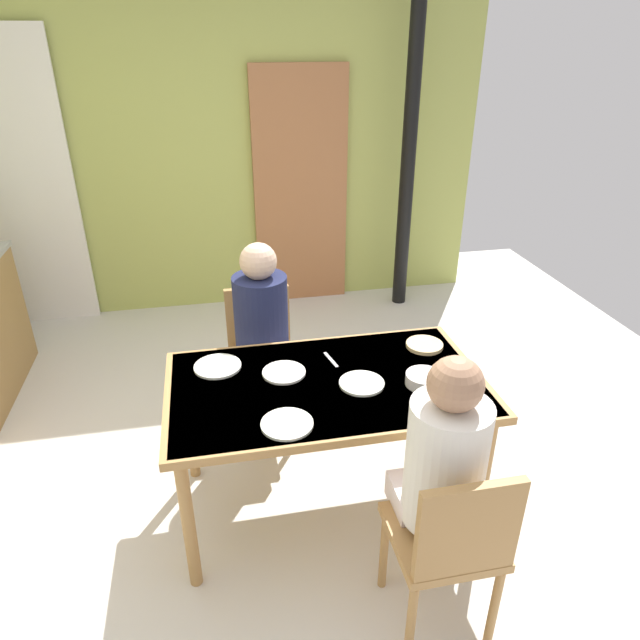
% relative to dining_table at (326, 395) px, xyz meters
% --- Properties ---
extents(ground_plane, '(6.47, 6.47, 0.00)m').
position_rel_dining_table_xyz_m(ground_plane, '(-0.35, 0.18, -0.68)').
color(ground_plane, silver).
extents(wall_back, '(4.45, 0.10, 2.71)m').
position_rel_dining_table_xyz_m(wall_back, '(-0.35, 2.67, 0.68)').
color(wall_back, '#A6B056').
rests_on(wall_back, ground_plane).
extents(door_wooden, '(0.80, 0.05, 2.00)m').
position_rel_dining_table_xyz_m(door_wooden, '(0.33, 2.59, 0.32)').
color(door_wooden, '#A0643C').
rests_on(door_wooden, ground_plane).
extents(stove_pipe_column, '(0.12, 0.12, 2.71)m').
position_rel_dining_table_xyz_m(stove_pipe_column, '(1.18, 2.32, 0.68)').
color(stove_pipe_column, black).
rests_on(stove_pipe_column, ground_plane).
extents(curtain_panel, '(0.90, 0.03, 2.28)m').
position_rel_dining_table_xyz_m(curtain_panel, '(-1.92, 2.57, 0.46)').
color(curtain_panel, white).
rests_on(curtain_panel, ground_plane).
extents(dining_table, '(1.48, 0.85, 0.75)m').
position_rel_dining_table_xyz_m(dining_table, '(0.00, 0.00, 0.00)').
color(dining_table, '#A57843').
rests_on(dining_table, ground_plane).
extents(chair_near_diner, '(0.40, 0.40, 0.87)m').
position_rel_dining_table_xyz_m(chair_near_diner, '(0.31, -0.78, -0.18)').
color(chair_near_diner, '#A57843').
rests_on(chair_near_diner, ground_plane).
extents(chair_far_diner, '(0.40, 0.40, 0.87)m').
position_rel_dining_table_xyz_m(chair_far_diner, '(-0.23, 0.78, -0.18)').
color(chair_far_diner, '#A57843').
rests_on(chair_far_diner, ground_plane).
extents(person_near_diner, '(0.30, 0.37, 0.77)m').
position_rel_dining_table_xyz_m(person_near_diner, '(0.31, -0.64, 0.11)').
color(person_near_diner, silver).
rests_on(person_near_diner, ground_plane).
extents(person_far_diner, '(0.30, 0.37, 0.77)m').
position_rel_dining_table_xyz_m(person_far_diner, '(-0.23, 0.64, 0.11)').
color(person_far_diner, '#211A42').
rests_on(person_far_diner, ground_plane).
extents(water_bottle_green_near, '(0.06, 0.06, 0.28)m').
position_rel_dining_table_xyz_m(water_bottle_green_near, '(0.48, -0.34, 0.20)').
color(water_bottle_green_near, '#1F8153').
rests_on(water_bottle_green_near, dining_table).
extents(serving_bowl_center, '(0.17, 0.17, 0.05)m').
position_rel_dining_table_xyz_m(serving_bowl_center, '(0.44, -0.11, 0.10)').
color(serving_bowl_center, silver).
rests_on(serving_bowl_center, dining_table).
extents(dinner_plate_near_left, '(0.21, 0.21, 0.01)m').
position_rel_dining_table_xyz_m(dinner_plate_near_left, '(-0.18, 0.11, 0.08)').
color(dinner_plate_near_left, white).
rests_on(dinner_plate_near_left, dining_table).
extents(dinner_plate_near_right, '(0.22, 0.22, 0.01)m').
position_rel_dining_table_xyz_m(dinner_plate_near_right, '(-0.23, -0.28, 0.08)').
color(dinner_plate_near_right, white).
rests_on(dinner_plate_near_right, dining_table).
extents(dinner_plate_far_center, '(0.23, 0.23, 0.01)m').
position_rel_dining_table_xyz_m(dinner_plate_far_center, '(-0.49, 0.23, 0.08)').
color(dinner_plate_far_center, white).
rests_on(dinner_plate_far_center, dining_table).
extents(dinner_plate_far_side, '(0.21, 0.21, 0.01)m').
position_rel_dining_table_xyz_m(dinner_plate_far_side, '(0.16, -0.05, 0.08)').
color(dinner_plate_far_side, white).
rests_on(dinner_plate_far_side, dining_table).
extents(drinking_glass_by_near_diner, '(0.06, 0.06, 0.11)m').
position_rel_dining_table_xyz_m(drinking_glass_by_near_diner, '(0.61, -0.14, 0.13)').
color(drinking_glass_by_near_diner, silver).
rests_on(drinking_glass_by_near_diner, dining_table).
extents(bread_plate_sliced, '(0.19, 0.19, 0.02)m').
position_rel_dining_table_xyz_m(bread_plate_sliced, '(0.57, 0.23, 0.08)').
color(bread_plate_sliced, '#DBB77A').
rests_on(bread_plate_sliced, dining_table).
extents(cutlery_knife_near, '(0.05, 0.15, 0.00)m').
position_rel_dining_table_xyz_m(cutlery_knife_near, '(0.06, 0.19, 0.08)').
color(cutlery_knife_near, silver).
rests_on(cutlery_knife_near, dining_table).
extents(cutlery_fork_near, '(0.15, 0.02, 0.00)m').
position_rel_dining_table_xyz_m(cutlery_fork_near, '(0.58, 0.01, 0.08)').
color(cutlery_fork_near, silver).
rests_on(cutlery_fork_near, dining_table).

